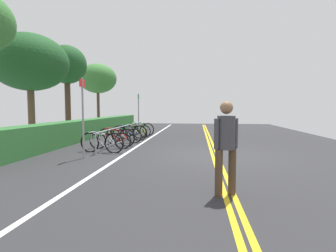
# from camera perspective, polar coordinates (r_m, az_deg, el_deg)

# --- Properties ---
(ground_plane) EXTENTS (34.04, 12.57, 0.05)m
(ground_plane) POSITION_cam_1_polar(r_m,az_deg,el_deg) (8.90, 10.31, -6.50)
(ground_plane) COLOR #2B2B2D
(centre_line_yellow_inner) EXTENTS (30.64, 0.10, 0.00)m
(centre_line_yellow_inner) POSITION_cam_1_polar(r_m,az_deg,el_deg) (8.91, 10.83, -6.33)
(centre_line_yellow_inner) COLOR gold
(centre_line_yellow_inner) RESTS_ON ground_plane
(centre_line_yellow_outer) EXTENTS (30.64, 0.10, 0.00)m
(centre_line_yellow_outer) POSITION_cam_1_polar(r_m,az_deg,el_deg) (8.89, 9.79, -6.33)
(centre_line_yellow_outer) COLOR gold
(centre_line_yellow_outer) RESTS_ON ground_plane
(bike_lane_stripe_white) EXTENTS (30.64, 0.12, 0.00)m
(bike_lane_stripe_white) POSITION_cam_1_polar(r_m,az_deg,el_deg) (9.22, -9.18, -5.96)
(bike_lane_stripe_white) COLOR white
(bike_lane_stripe_white) RESTS_ON ground_plane
(bike_rack) EXTENTS (6.91, 0.05, 0.76)m
(bike_rack) POSITION_cam_1_polar(r_m,az_deg,el_deg) (12.29, -9.67, -0.77)
(bike_rack) COLOR #9EA0A5
(bike_rack) RESTS_ON ground_plane
(bicycle_0) EXTENTS (0.46, 1.69, 0.77)m
(bicycle_0) POSITION_cam_1_polar(r_m,az_deg,el_deg) (9.52, -14.40, -3.54)
(bicycle_0) COLOR black
(bicycle_0) RESTS_ON ground_plane
(bicycle_1) EXTENTS (0.46, 1.64, 0.68)m
(bicycle_1) POSITION_cam_1_polar(r_m,az_deg,el_deg) (10.32, -12.60, -3.15)
(bicycle_1) COLOR black
(bicycle_1) RESTS_ON ground_plane
(bicycle_2) EXTENTS (0.52, 1.72, 0.77)m
(bicycle_2) POSITION_cam_1_polar(r_m,az_deg,el_deg) (11.04, -11.39, -2.43)
(bicycle_2) COLOR black
(bicycle_2) RESTS_ON ground_plane
(bicycle_3) EXTENTS (0.46, 1.66, 0.71)m
(bicycle_3) POSITION_cam_1_polar(r_m,az_deg,el_deg) (11.88, -9.75, -2.10)
(bicycle_3) COLOR black
(bicycle_3) RESTS_ON ground_plane
(bicycle_4) EXTENTS (0.55, 1.72, 0.78)m
(bicycle_4) POSITION_cam_1_polar(r_m,az_deg,el_deg) (12.70, -8.54, -1.54)
(bicycle_4) COLOR black
(bicycle_4) RESTS_ON ground_plane
(bicycle_5) EXTENTS (0.46, 1.75, 0.73)m
(bicycle_5) POSITION_cam_1_polar(r_m,az_deg,el_deg) (13.55, -8.44, -1.29)
(bicycle_5) COLOR black
(bicycle_5) RESTS_ON ground_plane
(bicycle_6) EXTENTS (0.61, 1.68, 0.70)m
(bicycle_6) POSITION_cam_1_polar(r_m,az_deg,el_deg) (14.26, -6.95, -1.06)
(bicycle_6) COLOR black
(bicycle_6) RESTS_ON ground_plane
(bicycle_7) EXTENTS (0.65, 1.71, 0.76)m
(bicycle_7) POSITION_cam_1_polar(r_m,az_deg,el_deg) (15.09, -6.13, -0.65)
(bicycle_7) COLOR black
(bicycle_7) RESTS_ON ground_plane
(pedestrian) EXTENTS (0.32, 0.45, 1.72)m
(pedestrian) POSITION_cam_1_polar(r_m,az_deg,el_deg) (4.78, 12.69, -3.36)
(pedestrian) COLOR #4C3826
(pedestrian) RESTS_ON ground_plane
(sign_post_near) EXTENTS (0.36, 0.06, 2.53)m
(sign_post_near) POSITION_cam_1_polar(r_m,az_deg,el_deg) (8.49, -18.31, 3.25)
(sign_post_near) COLOR gray
(sign_post_near) RESTS_ON ground_plane
(sign_post_far) EXTENTS (0.36, 0.06, 2.46)m
(sign_post_far) POSITION_cam_1_polar(r_m,az_deg,el_deg) (16.15, -6.53, 3.60)
(sign_post_far) COLOR gray
(sign_post_far) RESTS_ON ground_plane
(hedge_backdrop) EXTENTS (15.86, 0.91, 0.98)m
(hedge_backdrop) POSITION_cam_1_polar(r_m,az_deg,el_deg) (14.50, -16.95, -0.48)
(hedge_backdrop) COLOR #2D6B30
(hedge_backdrop) RESTS_ON ground_plane
(tree_mid) EXTENTS (3.39, 3.39, 4.90)m
(tree_mid) POSITION_cam_1_polar(r_m,az_deg,el_deg) (13.47, -28.25, 12.20)
(tree_mid) COLOR brown
(tree_mid) RESTS_ON ground_plane
(tree_far_right) EXTENTS (2.24, 2.24, 5.18)m
(tree_far_right) POSITION_cam_1_polar(r_m,az_deg,el_deg) (16.37, -21.45, 12.27)
(tree_far_right) COLOR #473323
(tree_far_right) RESTS_ON ground_plane
(tree_extra) EXTENTS (2.87, 2.87, 4.96)m
(tree_extra) POSITION_cam_1_polar(r_m,az_deg,el_deg) (20.93, -15.26, 10.04)
(tree_extra) COLOR #473323
(tree_extra) RESTS_ON ground_plane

